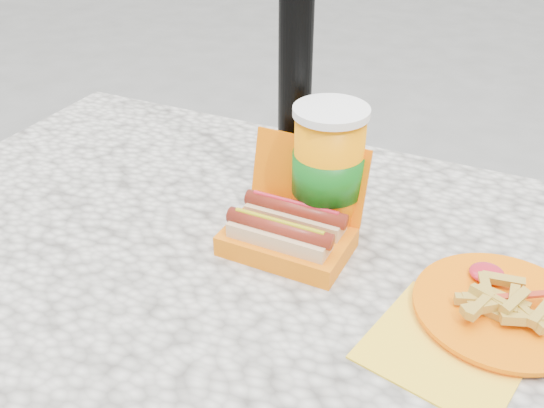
% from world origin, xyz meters
% --- Properties ---
extents(picnic_table, '(1.20, 0.80, 0.75)m').
position_xyz_m(picnic_table, '(0.00, 0.00, 0.64)').
color(picnic_table, beige).
rests_on(picnic_table, ground).
extents(hotdog_box, '(0.18, 0.15, 0.14)m').
position_xyz_m(hotdog_box, '(0.05, 0.03, 0.78)').
color(hotdog_box, '#F16800').
rests_on(hotdog_box, picnic_table).
extents(fries_plate, '(0.26, 0.30, 0.04)m').
position_xyz_m(fries_plate, '(0.34, 0.01, 0.76)').
color(fries_plate, yellow).
rests_on(fries_plate, picnic_table).
extents(soda_cup, '(0.11, 0.11, 0.20)m').
position_xyz_m(soda_cup, '(0.08, 0.10, 0.85)').
color(soda_cup, '#FF8900').
rests_on(soda_cup, picnic_table).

